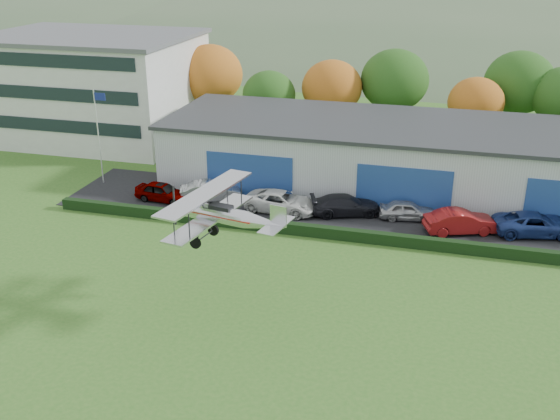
% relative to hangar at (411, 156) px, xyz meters
% --- Properties ---
extents(ground, '(300.00, 300.00, 0.00)m').
position_rel_hangar_xyz_m(ground, '(-5.00, -27.98, -2.66)').
color(ground, '#326720').
rests_on(ground, ground).
extents(apron, '(48.00, 9.00, 0.05)m').
position_rel_hangar_xyz_m(apron, '(-2.00, -6.98, -2.63)').
color(apron, black).
rests_on(apron, ground).
extents(hedge, '(46.00, 0.60, 0.80)m').
position_rel_hangar_xyz_m(hedge, '(-2.00, -11.78, -2.26)').
color(hedge, black).
rests_on(hedge, ground).
extents(hangar, '(40.60, 12.60, 5.30)m').
position_rel_hangar_xyz_m(hangar, '(0.00, 0.00, 0.00)').
color(hangar, '#B2B7BC').
rests_on(hangar, ground).
extents(office_block, '(20.60, 15.60, 10.40)m').
position_rel_hangar_xyz_m(office_block, '(-33.00, 7.02, 2.56)').
color(office_block, silver).
rests_on(office_block, ground).
extents(flagpole, '(1.05, 0.10, 8.00)m').
position_rel_hangar_xyz_m(flagpole, '(-24.88, -5.98, 2.13)').
color(flagpole, silver).
rests_on(flagpole, ground).
extents(tree_belt, '(75.70, 13.22, 10.12)m').
position_rel_hangar_xyz_m(tree_belt, '(-4.15, 12.64, 2.95)').
color(tree_belt, '#3D2614').
rests_on(tree_belt, ground).
extents(distant_hills, '(430.00, 196.00, 56.00)m').
position_rel_hangar_xyz_m(distant_hills, '(-9.38, 112.02, -15.70)').
color(distant_hills, '#4C6642').
rests_on(distant_hills, ground).
extents(car_0, '(4.51, 2.18, 1.48)m').
position_rel_hangar_xyz_m(car_0, '(-18.36, -8.52, -1.86)').
color(car_0, gray).
rests_on(car_0, apron).
extents(car_1, '(5.01, 3.27, 1.56)m').
position_rel_hangar_xyz_m(car_1, '(-14.73, -7.50, -1.83)').
color(car_1, silver).
rests_on(car_1, apron).
extents(car_2, '(5.81, 3.12, 1.55)m').
position_rel_hangar_xyz_m(car_2, '(-8.78, -8.17, -1.83)').
color(car_2, silver).
rests_on(car_2, apron).
extents(car_3, '(5.63, 3.74, 1.51)m').
position_rel_hangar_xyz_m(car_3, '(-4.05, -7.50, -1.85)').
color(car_3, black).
rests_on(car_3, apron).
extents(car_4, '(4.32, 2.27, 1.40)m').
position_rel_hangar_xyz_m(car_4, '(0.47, -7.17, -1.91)').
color(car_4, silver).
rests_on(car_4, apron).
extents(car_5, '(5.31, 3.40, 1.65)m').
position_rel_hangar_xyz_m(car_5, '(4.25, -8.62, -1.78)').
color(car_5, maroon).
rests_on(car_5, apron).
extents(car_6, '(6.06, 3.76, 1.56)m').
position_rel_hangar_xyz_m(car_6, '(9.22, -7.57, -1.82)').
color(car_6, navy).
rests_on(car_6, apron).
extents(biplane, '(6.89, 7.86, 2.92)m').
position_rel_hangar_xyz_m(biplane, '(-8.25, -22.13, 2.96)').
color(biplane, silver).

